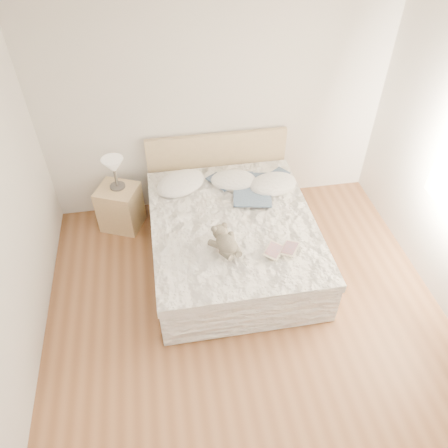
{
  "coord_description": "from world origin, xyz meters",
  "views": [
    {
      "loc": [
        -0.67,
        -2.23,
        3.69
      ],
      "look_at": [
        -0.11,
        1.05,
        0.62
      ],
      "focal_mm": 35.0,
      "sensor_mm": 36.0,
      "label": 1
    }
  ],
  "objects": [
    {
      "name": "pillow_middle",
      "position": [
        0.12,
        1.75,
        0.64
      ],
      "size": [
        0.59,
        0.46,
        0.16
      ],
      "primitive_type": "ellipsoid",
      "rotation": [
        0.0,
        0.0,
        -0.18
      ],
      "color": "white",
      "rests_on": "bed"
    },
    {
      "name": "bed",
      "position": [
        0.0,
        1.19,
        0.31
      ],
      "size": [
        1.72,
        2.14,
        1.0
      ],
      "color": "tan",
      "rests_on": "floor"
    },
    {
      "name": "childrens_book",
      "position": [
        0.38,
        0.58,
        0.63
      ],
      "size": [
        0.39,
        0.37,
        0.02
      ],
      "primitive_type": "cube",
      "rotation": [
        0.0,
        0.0,
        -0.62
      ],
      "color": "beige",
      "rests_on": "bed"
    },
    {
      "name": "floor",
      "position": [
        0.0,
        0.0,
        0.0
      ],
      "size": [
        4.0,
        4.5,
        0.0
      ],
      "primitive_type": "cube",
      "color": "brown",
      "rests_on": "ground"
    },
    {
      "name": "wall_back",
      "position": [
        0.0,
        2.25,
        1.35
      ],
      "size": [
        4.0,
        0.02,
        2.7
      ],
      "primitive_type": "cube",
      "color": "silver",
      "rests_on": "ground"
    },
    {
      "name": "nightstand",
      "position": [
        -1.23,
        1.92,
        0.28
      ],
      "size": [
        0.57,
        0.55,
        0.56
      ],
      "primitive_type": "cube",
      "rotation": [
        0.0,
        0.0,
        -0.41
      ],
      "color": "tan",
      "rests_on": "floor"
    },
    {
      "name": "teddy_bear",
      "position": [
        -0.15,
        0.66,
        0.65
      ],
      "size": [
        0.35,
        0.42,
        0.19
      ],
      "primitive_type": null,
      "rotation": [
        0.0,
        0.0,
        0.34
      ],
      "color": "#645D4E",
      "rests_on": "bed"
    },
    {
      "name": "ceiling",
      "position": [
        0.0,
        0.0,
        2.7
      ],
      "size": [
        4.0,
        4.5,
        0.0
      ],
      "primitive_type": "cube",
      "color": "white",
      "rests_on": "ground"
    },
    {
      "name": "pillow_right",
      "position": [
        0.56,
        1.6,
        0.64
      ],
      "size": [
        0.63,
        0.5,
        0.17
      ],
      "primitive_type": "ellipsoid",
      "rotation": [
        0.0,
        0.0,
        0.22
      ],
      "color": "white",
      "rests_on": "bed"
    },
    {
      "name": "blouse",
      "position": [
        0.3,
        1.56,
        0.63
      ],
      "size": [
        0.78,
        0.82,
        0.03
      ],
      "primitive_type": null,
      "rotation": [
        0.0,
        0.0,
        -0.19
      ],
      "color": "#364962",
      "rests_on": "bed"
    },
    {
      "name": "pillow_left",
      "position": [
        -0.48,
        1.8,
        0.64
      ],
      "size": [
        0.73,
        0.67,
        0.18
      ],
      "primitive_type": "ellipsoid",
      "rotation": [
        0.0,
        0.0,
        0.54
      ],
      "color": "white",
      "rests_on": "bed"
    },
    {
      "name": "table_lamp",
      "position": [
        -1.21,
        1.95,
        0.84
      ],
      "size": [
        0.27,
        0.27,
        0.39
      ],
      "color": "#45403C",
      "rests_on": "nightstand"
    },
    {
      "name": "photo_book",
      "position": [
        -0.5,
        1.78,
        0.63
      ],
      "size": [
        0.29,
        0.21,
        0.02
      ],
      "primitive_type": "cube",
      "rotation": [
        0.0,
        0.0,
        -0.06
      ],
      "color": "white",
      "rests_on": "bed"
    }
  ]
}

